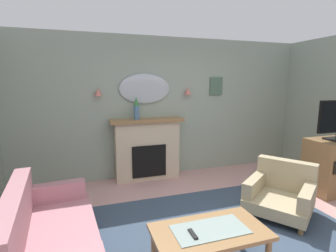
{
  "coord_description": "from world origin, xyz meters",
  "views": [
    {
      "loc": [
        -1.53,
        -2.26,
        1.83
      ],
      "look_at": [
        -0.38,
        1.26,
        1.19
      ],
      "focal_mm": 27.13,
      "sensor_mm": 36.0,
      "label": 1
    }
  ],
  "objects_px": {
    "wall_mirror": "(145,89)",
    "wall_sconce_left": "(98,92)",
    "coffee_table": "(210,235)",
    "mantel_vase_left": "(136,109)",
    "armchair_near_fireplace": "(281,192)",
    "framed_picture": "(216,86)",
    "wall_sconce_right": "(188,91)",
    "tv_remote": "(193,234)",
    "fireplace": "(147,149)",
    "tv_cabinet": "(332,166)",
    "floral_couch": "(43,231)"
  },
  "relations": [
    {
      "from": "wall_mirror",
      "to": "wall_sconce_left",
      "type": "xyz_separation_m",
      "value": [
        -0.85,
        -0.05,
        -0.05
      ]
    },
    {
      "from": "wall_sconce_left",
      "to": "coffee_table",
      "type": "height_order",
      "value": "wall_sconce_left"
    },
    {
      "from": "mantel_vase_left",
      "to": "armchair_near_fireplace",
      "type": "xyz_separation_m",
      "value": [
        1.68,
        -1.83,
        -1.05
      ]
    },
    {
      "from": "wall_mirror",
      "to": "framed_picture",
      "type": "relative_size",
      "value": 2.67
    },
    {
      "from": "wall_sconce_right",
      "to": "framed_picture",
      "type": "distance_m",
      "value": 0.66
    },
    {
      "from": "tv_remote",
      "to": "wall_sconce_right",
      "type": "bearing_deg",
      "value": 68.72
    },
    {
      "from": "wall_sconce_right",
      "to": "armchair_near_fireplace",
      "type": "xyz_separation_m",
      "value": [
        0.63,
        -1.95,
        -1.35
      ]
    },
    {
      "from": "wall_sconce_left",
      "to": "armchair_near_fireplace",
      "type": "relative_size",
      "value": 0.12
    },
    {
      "from": "fireplace",
      "to": "mantel_vase_left",
      "type": "distance_m",
      "value": 0.81
    },
    {
      "from": "armchair_near_fireplace",
      "to": "mantel_vase_left",
      "type": "bearing_deg",
      "value": 132.66
    },
    {
      "from": "wall_mirror",
      "to": "armchair_near_fireplace",
      "type": "height_order",
      "value": "wall_mirror"
    },
    {
      "from": "framed_picture",
      "to": "armchair_near_fireplace",
      "type": "xyz_separation_m",
      "value": [
        -0.02,
        -2.01,
        -1.44
      ]
    },
    {
      "from": "wall_mirror",
      "to": "tv_cabinet",
      "type": "xyz_separation_m",
      "value": [
        2.8,
        -1.69,
        -1.26
      ]
    },
    {
      "from": "tv_cabinet",
      "to": "fireplace",
      "type": "bearing_deg",
      "value": 151.05
    },
    {
      "from": "mantel_vase_left",
      "to": "framed_picture",
      "type": "relative_size",
      "value": 1.14
    },
    {
      "from": "framed_picture",
      "to": "floral_couch",
      "type": "relative_size",
      "value": 0.2
    },
    {
      "from": "mantel_vase_left",
      "to": "tv_cabinet",
      "type": "bearing_deg",
      "value": -26.87
    },
    {
      "from": "coffee_table",
      "to": "tv_remote",
      "type": "distance_m",
      "value": 0.21
    },
    {
      "from": "floral_couch",
      "to": "wall_sconce_right",
      "type": "bearing_deg",
      "value": 39.54
    },
    {
      "from": "mantel_vase_left",
      "to": "armchair_near_fireplace",
      "type": "distance_m",
      "value": 2.7
    },
    {
      "from": "wall_sconce_right",
      "to": "floral_couch",
      "type": "distance_m",
      "value": 3.39
    },
    {
      "from": "coffee_table",
      "to": "armchair_near_fireplace",
      "type": "xyz_separation_m",
      "value": [
        1.49,
        0.72,
        -0.08
      ]
    },
    {
      "from": "floral_couch",
      "to": "tv_cabinet",
      "type": "relative_size",
      "value": 1.98
    },
    {
      "from": "coffee_table",
      "to": "floral_couch",
      "type": "distance_m",
      "value": 1.69
    },
    {
      "from": "wall_mirror",
      "to": "armchair_near_fireplace",
      "type": "distance_m",
      "value": 2.86
    },
    {
      "from": "wall_mirror",
      "to": "framed_picture",
      "type": "distance_m",
      "value": 1.5
    },
    {
      "from": "wall_sconce_right",
      "to": "mantel_vase_left",
      "type": "bearing_deg",
      "value": -173.48
    },
    {
      "from": "floral_couch",
      "to": "framed_picture",
      "type": "bearing_deg",
      "value": 33.8
    },
    {
      "from": "fireplace",
      "to": "framed_picture",
      "type": "relative_size",
      "value": 3.78
    },
    {
      "from": "tv_cabinet",
      "to": "tv_remote",
      "type": "bearing_deg",
      "value": -160.56
    },
    {
      "from": "wall_sconce_right",
      "to": "armchair_near_fireplace",
      "type": "bearing_deg",
      "value": -72.0
    },
    {
      "from": "wall_sconce_left",
      "to": "tv_remote",
      "type": "height_order",
      "value": "wall_sconce_left"
    },
    {
      "from": "tv_remote",
      "to": "floral_couch",
      "type": "bearing_deg",
      "value": 152.18
    },
    {
      "from": "armchair_near_fireplace",
      "to": "tv_cabinet",
      "type": "xyz_separation_m",
      "value": [
        1.32,
        0.31,
        0.15
      ]
    },
    {
      "from": "wall_sconce_right",
      "to": "tv_cabinet",
      "type": "distance_m",
      "value": 2.82
    },
    {
      "from": "mantel_vase_left",
      "to": "fireplace",
      "type": "bearing_deg",
      "value": 8.06
    },
    {
      "from": "tv_remote",
      "to": "tv_cabinet",
      "type": "xyz_separation_m",
      "value": [
        3.0,
        1.06,
        -0.0
      ]
    },
    {
      "from": "framed_picture",
      "to": "armchair_near_fireplace",
      "type": "bearing_deg",
      "value": -90.51
    },
    {
      "from": "coffee_table",
      "to": "tv_cabinet",
      "type": "xyz_separation_m",
      "value": [
        2.81,
        1.02,
        0.07
      ]
    },
    {
      "from": "framed_picture",
      "to": "floral_couch",
      "type": "bearing_deg",
      "value": -146.2
    },
    {
      "from": "wall_mirror",
      "to": "floral_couch",
      "type": "height_order",
      "value": "wall_mirror"
    },
    {
      "from": "wall_sconce_right",
      "to": "tv_cabinet",
      "type": "height_order",
      "value": "wall_sconce_right"
    },
    {
      "from": "wall_sconce_right",
      "to": "tv_remote",
      "type": "bearing_deg",
      "value": -111.28
    },
    {
      "from": "fireplace",
      "to": "wall_sconce_right",
      "type": "bearing_deg",
      "value": 6.16
    },
    {
      "from": "floral_couch",
      "to": "armchair_near_fireplace",
      "type": "height_order",
      "value": "floral_couch"
    },
    {
      "from": "wall_sconce_right",
      "to": "coffee_table",
      "type": "xyz_separation_m",
      "value": [
        -0.86,
        -2.66,
        -1.28
      ]
    },
    {
      "from": "tv_cabinet",
      "to": "wall_mirror",
      "type": "bearing_deg",
      "value": 148.88
    },
    {
      "from": "framed_picture",
      "to": "tv_remote",
      "type": "height_order",
      "value": "framed_picture"
    },
    {
      "from": "mantel_vase_left",
      "to": "framed_picture",
      "type": "xyz_separation_m",
      "value": [
        1.7,
        0.18,
        0.39
      ]
    },
    {
      "from": "framed_picture",
      "to": "coffee_table",
      "type": "height_order",
      "value": "framed_picture"
    }
  ]
}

